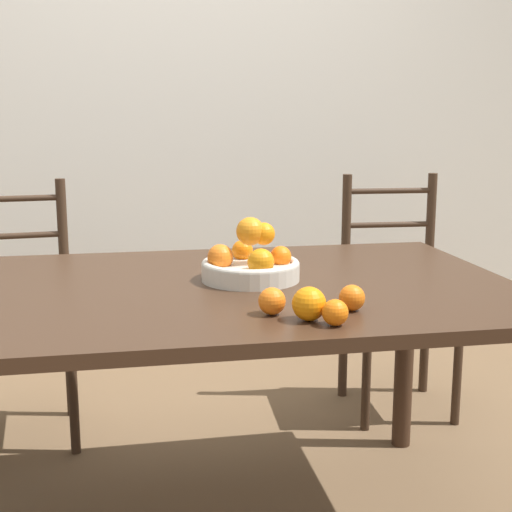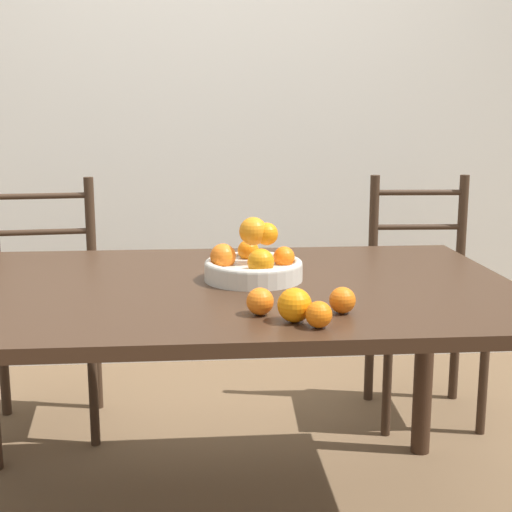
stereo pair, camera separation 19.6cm
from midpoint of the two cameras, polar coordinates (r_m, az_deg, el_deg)
name	(u,v)px [view 1 (the left image)]	position (r m, az deg, el deg)	size (l,w,h in m)	color
wall_back	(169,103)	(3.52, -8.60, 12.03)	(8.00, 0.06, 2.60)	silver
dining_table	(211,315)	(2.04, -6.36, -4.75)	(1.73, 1.08, 0.77)	#382316
fruit_bowl	(251,263)	(2.05, -3.18, -0.63)	(0.28, 0.28, 0.18)	beige
orange_loose_0	(272,301)	(1.70, -2.02, -3.67)	(0.07, 0.07, 0.07)	orange
orange_loose_1	(335,313)	(1.62, 2.90, -4.59)	(0.06, 0.06, 0.06)	orange
orange_loose_2	(352,298)	(1.74, 4.50, -3.40)	(0.06, 0.06, 0.06)	orange
orange_loose_3	(309,304)	(1.65, 0.87, -3.89)	(0.08, 0.08, 0.08)	orange
chair_left	(17,317)	(2.93, -20.45, -4.65)	(0.46, 0.44, 1.00)	#382619
chair_right	(397,298)	(3.06, 9.39, -3.39)	(0.44, 0.42, 1.00)	#382619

